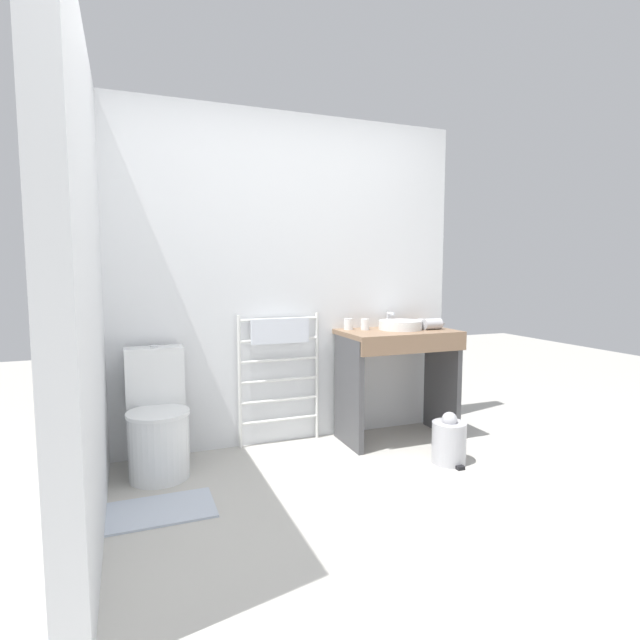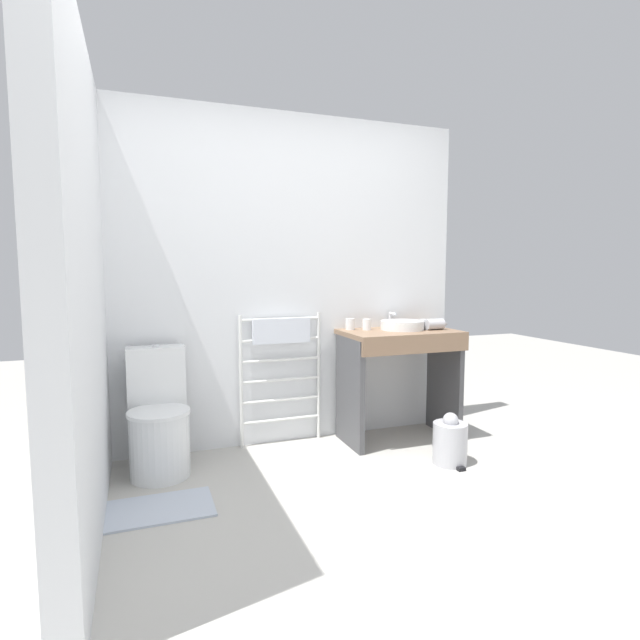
% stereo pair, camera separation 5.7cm
% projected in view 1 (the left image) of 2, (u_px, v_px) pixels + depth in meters
% --- Properties ---
extents(ground_plane, '(12.00, 12.00, 0.00)m').
position_uv_depth(ground_plane, '(383.00, 541.00, 2.36)').
color(ground_plane, '#B2AFA8').
extents(wall_back, '(2.71, 0.12, 2.40)m').
position_uv_depth(wall_back, '(284.00, 281.00, 3.70)').
color(wall_back, silver).
rests_on(wall_back, ground_plane).
extents(wall_side, '(0.12, 2.24, 2.40)m').
position_uv_depth(wall_side, '(82.00, 286.00, 2.48)').
color(wall_side, silver).
rests_on(wall_side, ground_plane).
extents(toilet, '(0.38, 0.51, 0.79)m').
position_uv_depth(toilet, '(158.00, 425.00, 3.12)').
color(toilet, white).
rests_on(toilet, ground_plane).
extents(towel_radiator, '(0.62, 0.06, 0.96)m').
position_uv_depth(towel_radiator, '(280.00, 351.00, 3.63)').
color(towel_radiator, white).
rests_on(towel_radiator, ground_plane).
extents(vanity_counter, '(0.85, 0.52, 0.83)m').
position_uv_depth(vanity_counter, '(398.00, 367.00, 3.74)').
color(vanity_counter, '#84664C').
rests_on(vanity_counter, ground_plane).
extents(sink_basin, '(0.33, 0.33, 0.07)m').
position_uv_depth(sink_basin, '(400.00, 325.00, 3.77)').
color(sink_basin, white).
rests_on(sink_basin, vanity_counter).
extents(faucet, '(0.02, 0.10, 0.12)m').
position_uv_depth(faucet, '(389.00, 317.00, 3.93)').
color(faucet, silver).
rests_on(faucet, vanity_counter).
extents(cup_near_wall, '(0.07, 0.07, 0.08)m').
position_uv_depth(cup_near_wall, '(348.00, 324.00, 3.76)').
color(cup_near_wall, white).
rests_on(cup_near_wall, vanity_counter).
extents(cup_near_edge, '(0.06, 0.06, 0.08)m').
position_uv_depth(cup_near_edge, '(365.00, 324.00, 3.74)').
color(cup_near_edge, white).
rests_on(cup_near_edge, vanity_counter).
extents(hair_dryer, '(0.19, 0.18, 0.08)m').
position_uv_depth(hair_dryer, '(432.00, 324.00, 3.79)').
color(hair_dryer, '#B7B7BC').
rests_on(hair_dryer, vanity_counter).
extents(trash_bin, '(0.23, 0.26, 0.35)m').
position_uv_depth(trash_bin, '(449.00, 441.00, 3.31)').
color(trash_bin, '#B7B7BC').
rests_on(trash_bin, ground_plane).
extents(bath_mat, '(0.56, 0.36, 0.01)m').
position_uv_depth(bath_mat, '(161.00, 510.00, 2.66)').
color(bath_mat, '#B2BCCC').
rests_on(bath_mat, ground_plane).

